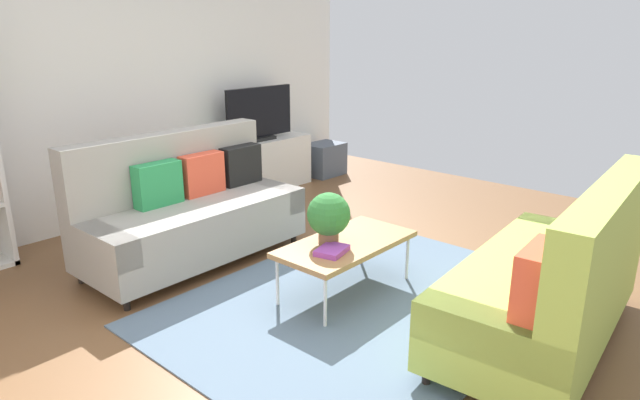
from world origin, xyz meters
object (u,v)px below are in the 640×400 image
vase_1 (232,136)px  vase_0 (219,141)px  coffee_table (346,245)px  bottle_0 (248,135)px  tv_console (260,165)px  couch_beige (189,210)px  couch_green (553,281)px  potted_plant (329,216)px  storage_trunk (324,159)px  tv (260,114)px  table_book_0 (332,250)px

vase_1 → vase_0: bearing=180.0°
coffee_table → bottle_0: bottle_0 is taller
tv_console → vase_1: 0.56m
couch_beige → couch_green: (0.68, -2.84, -0.01)m
couch_beige → tv_console: couch_beige is taller
coffee_table → tv_console: 2.99m
coffee_table → vase_1: vase_1 is taller
potted_plant → vase_1: (1.23, 2.56, 0.09)m
potted_plant → coffee_table: bearing=-31.4°
tv_console → bottle_0: bottle_0 is taller
tv_console → couch_beige: bearing=-148.3°
couch_green → bottle_0: couch_green is taller
storage_trunk → couch_green: bearing=-120.5°
tv → vase_1: size_ratio=5.48×
tv_console → bottle_0: size_ratio=8.03×
couch_beige → coffee_table: (0.39, -1.42, -0.06)m
couch_beige → bottle_0: bearing=-146.5°
tv_console → tv: bearing=-90.0°
couch_beige → bottle_0: (1.67, 1.12, 0.28)m
vase_0 → tv: bearing=-6.9°
couch_beige → table_book_0: 1.50m
coffee_table → bottle_0: (1.28, 2.55, 0.33)m
coffee_table → vase_1: size_ratio=6.03×
couch_green → vase_0: size_ratio=14.17×
coffee_table → tv: bearing=59.8°
tv_console → potted_plant: (-1.61, -2.51, 0.32)m
couch_green → tv: (1.20, 3.99, 0.51)m
storage_trunk → table_book_0: table_book_0 is taller
couch_beige → storage_trunk: size_ratio=3.67×
couch_green → bottle_0: size_ratio=11.24×
coffee_table → potted_plant: size_ratio=2.82×
coffee_table → vase_0: size_ratio=7.96×
couch_beige → storage_trunk: 3.17m
couch_green → bottle_0: bearing=71.6°
tv → vase_0: bearing=173.1°
tv → storage_trunk: (1.10, -0.08, -0.73)m
table_book_0 → bottle_0: 3.04m
tv → storage_trunk: tv is taller
couch_green → vase_0: couch_green is taller
couch_green → tv: tv is taller
vase_0 → vase_1: size_ratio=0.76×
table_book_0 → vase_0: vase_0 is taller
potted_plant → vase_1: vase_1 is taller
vase_0 → coffee_table: bearing=-109.1°
couch_green → tv: 4.19m
tv → table_book_0: bearing=-123.4°
couch_beige → coffee_table: couch_beige is taller
couch_green → storage_trunk: bearing=55.1°
storage_trunk → bottle_0: bottle_0 is taller
couch_beige → table_book_0: couch_beige is taller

